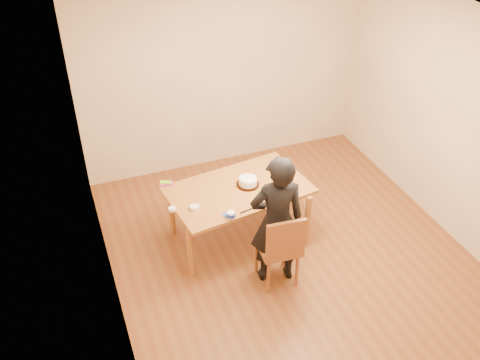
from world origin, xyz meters
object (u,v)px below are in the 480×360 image
object	(u,v)px
dining_table	(238,190)
cake_plate	(248,184)
cake	(248,181)
person	(277,221)
dining_chair	(277,248)

from	to	relation	value
dining_table	cake_plate	distance (m)	0.13
cake	person	size ratio (longest dim) A/B	0.13
dining_chair	cake	world-z (taller)	cake
dining_table	cake_plate	xyz separation A→B (m)	(0.12, 0.02, 0.03)
dining_chair	person	bearing A→B (deg)	94.62
dining_chair	person	distance (m)	0.34
dining_table	cake	xyz separation A→B (m)	(0.12, 0.02, 0.07)
dining_chair	cake_plate	distance (m)	0.86
cake	person	distance (m)	0.75
cake	person	xyz separation A→B (m)	(0.03, -0.75, -0.02)
person	cake	bearing A→B (deg)	-77.15
dining_chair	cake	size ratio (longest dim) A/B	1.86
cake	cake_plate	bearing A→B (deg)	0.00
dining_table	dining_chair	size ratio (longest dim) A/B	4.05
dining_table	cake	bearing A→B (deg)	2.53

